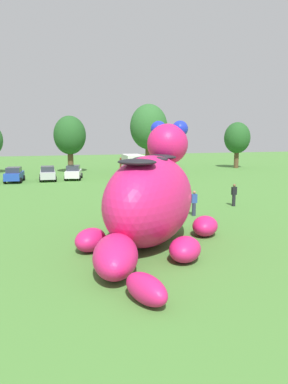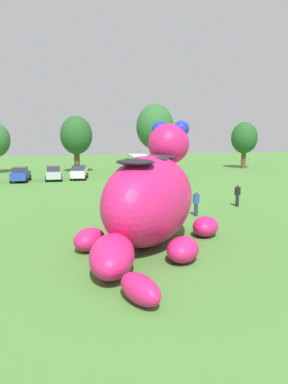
{
  "view_description": "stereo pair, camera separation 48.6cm",
  "coord_description": "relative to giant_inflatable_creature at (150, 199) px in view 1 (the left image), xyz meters",
  "views": [
    {
      "loc": [
        -6.57,
        -16.95,
        5.43
      ],
      "look_at": [
        -0.82,
        0.92,
        2.45
      ],
      "focal_mm": 33.97,
      "sensor_mm": 36.0,
      "label": 1
    },
    {
      "loc": [
        -6.1,
        -17.09,
        5.43
      ],
      "look_at": [
        -0.82,
        0.92,
        2.45
      ],
      "focal_mm": 33.97,
      "sensor_mm": 36.0,
      "label": 2
    }
  ],
  "objects": [
    {
      "name": "ground_plane",
      "position": [
        0.82,
        0.11,
        -2.27
      ],
      "size": [
        160.0,
        160.0,
        0.0
      ],
      "primitive_type": "plane",
      "color": "#4C8438"
    },
    {
      "name": "box_truck",
      "position": [
        6.75,
        27.03,
        -0.67
      ],
      "size": [
        2.8,
        6.55,
        2.95
      ],
      "color": "#B2231E",
      "rests_on": "ground"
    },
    {
      "name": "car_white",
      "position": [
        -0.47,
        27.65,
        -1.41
      ],
      "size": [
        2.58,
        4.37,
        1.72
      ],
      "color": "white",
      "rests_on": "ground"
    },
    {
      "name": "car_blue",
      "position": [
        -7.26,
        27.23,
        -1.41
      ],
      "size": [
        2.34,
        4.29,
        1.72
      ],
      "color": "#2347B7",
      "rests_on": "ground"
    },
    {
      "name": "tree_centre",
      "position": [
        26.77,
        35.03,
        2.56
      ],
      "size": [
        4.16,
        4.16,
        7.38
      ],
      "color": "brown",
      "rests_on": "ground"
    },
    {
      "name": "spectator_near_inflatable",
      "position": [
        9.16,
        7.06,
        -1.42
      ],
      "size": [
        0.38,
        0.26,
        1.71
      ],
      "color": "black",
      "rests_on": "ground"
    },
    {
      "name": "car_silver",
      "position": [
        -3.52,
        27.44,
        -1.41
      ],
      "size": [
        2.09,
        4.18,
        1.72
      ],
      "color": "#B7BABF",
      "rests_on": "ground"
    },
    {
      "name": "giant_inflatable_creature",
      "position": [
        0.0,
        0.0,
        0.0
      ],
      "size": [
        8.54,
        11.78,
        6.22
      ],
      "color": "#E01E6B",
      "rests_on": "ground"
    },
    {
      "name": "tree_mid_left",
      "position": [
        0.16,
        35.9,
        2.99
      ],
      "size": [
        4.53,
        4.53,
        8.04
      ],
      "color": "brown",
      "rests_on": "ground"
    },
    {
      "name": "tree_centre_left",
      "position": [
        11.72,
        35.22,
        4.19
      ],
      "size": [
        5.57,
        5.57,
        9.88
      ],
      "color": "brown",
      "rests_on": "ground"
    },
    {
      "name": "spectator_mid_field",
      "position": [
        4.79,
        4.95,
        -1.42
      ],
      "size": [
        0.38,
        0.26,
        1.71
      ],
      "color": "#2D334C",
      "rests_on": "ground"
    }
  ]
}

